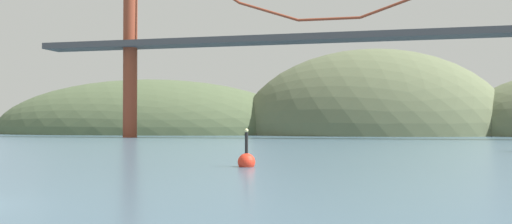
{
  "coord_description": "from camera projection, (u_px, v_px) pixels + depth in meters",
  "views": [
    {
      "loc": [
        14.91,
        -16.36,
        2.67
      ],
      "look_at": [
        0.0,
        41.48,
        3.84
      ],
      "focal_mm": 42.93,
      "sensor_mm": 36.0,
      "label": 1
    }
  ],
  "objects": [
    {
      "name": "suspension_bridge",
      "position": [
        329.0,
        27.0,
        111.88
      ],
      "size": [
        115.38,
        6.0,
        44.77
      ],
      "color": "brown",
      "rests_on": "ground_plane"
    },
    {
      "name": "channel_buoy",
      "position": [
        246.0,
        161.0,
        38.03
      ],
      "size": [
        1.1,
        1.1,
        2.64
      ],
      "color": "red",
      "rests_on": "ground_plane"
    },
    {
      "name": "headland_center",
      "position": [
        372.0,
        135.0,
        148.96
      ],
      "size": [
        65.76,
        44.0,
        41.9
      ],
      "primitive_type": "ellipsoid",
      "color": "#5B6647",
      "rests_on": "ground_plane"
    },
    {
      "name": "headland_left",
      "position": [
        145.0,
        134.0,
        163.94
      ],
      "size": [
        88.74,
        44.0,
        29.14
      ],
      "primitive_type": "ellipsoid",
      "color": "#4C5B3D",
      "rests_on": "ground_plane"
    }
  ]
}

